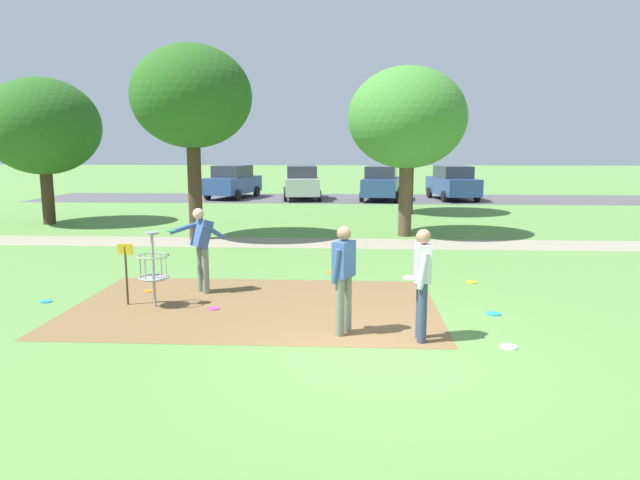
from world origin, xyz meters
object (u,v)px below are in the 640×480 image
(player_throwing, at_px, (344,274))
(parked_car_rightmost, at_px, (453,183))
(tree_near_left, at_px, (410,122))
(frisbee_near_basket, at_px, (213,309))
(frisbee_far_left, at_px, (509,347))
(parked_car_center_right, at_px, (381,183))
(disc_golf_basket, at_px, (150,266))
(player_foreground_watching, at_px, (201,244))
(player_waiting_left, at_px, (422,278))
(parked_car_leftmost, at_px, (233,182))
(tree_mid_left, at_px, (407,118))
(tree_mid_center, at_px, (42,127))
(frisbee_mid_grass, at_px, (471,282))
(parked_car_center_left, at_px, (302,183))
(frisbee_scattered_a, at_px, (150,291))
(frisbee_by_tee, at_px, (493,314))
(tree_near_right, at_px, (192,98))
(frisbee_far_right, at_px, (46,302))

(player_throwing, height_order, parked_car_rightmost, parked_car_rightmost)
(tree_near_left, bearing_deg, frisbee_near_basket, -108.22)
(frisbee_far_left, bearing_deg, parked_car_center_right, 91.88)
(disc_golf_basket, distance_m, player_foreground_watching, 1.28)
(player_waiting_left, relative_size, frisbee_near_basket, 7.68)
(frisbee_near_basket, relative_size, parked_car_leftmost, 0.05)
(tree_mid_left, distance_m, tree_mid_center, 13.32)
(frisbee_mid_grass, height_order, tree_mid_left, tree_mid_left)
(player_foreground_watching, bearing_deg, frisbee_far_left, -28.55)
(frisbee_near_basket, distance_m, parked_car_center_left, 21.58)
(parked_car_rightmost, bearing_deg, frisbee_far_left, -97.73)
(player_waiting_left, xyz_separation_m, frisbee_mid_grass, (1.54, 3.79, -0.96))
(disc_golf_basket, height_order, frisbee_near_basket, disc_golf_basket)
(frisbee_near_basket, xyz_separation_m, frisbee_scattered_a, (-1.60, 1.18, 0.00))
(tree_mid_center, height_order, parked_car_center_left, tree_mid_center)
(frisbee_near_basket, bearing_deg, frisbee_by_tee, -0.59)
(frisbee_by_tee, bearing_deg, frisbee_mid_grass, 87.71)
(tree_mid_left, xyz_separation_m, tree_mid_center, (-13.15, 2.15, -0.17))
(tree_near_left, bearing_deg, tree_mid_left, -96.42)
(disc_golf_basket, relative_size, frisbee_scattered_a, 5.85)
(tree_near_right, bearing_deg, parked_car_center_right, 64.45)
(frisbee_mid_grass, bearing_deg, parked_car_center_right, 93.09)
(player_foreground_watching, height_order, frisbee_by_tee, player_foreground_watching)
(parked_car_center_left, bearing_deg, frisbee_mid_grass, -74.39)
(tree_mid_center, bearing_deg, disc_golf_basket, -54.31)
(parked_car_center_right, bearing_deg, parked_car_rightmost, 5.68)
(player_waiting_left, height_order, frisbee_scattered_a, player_waiting_left)
(player_waiting_left, bearing_deg, disc_golf_basket, 161.41)
(frisbee_by_tee, relative_size, frisbee_scattered_a, 1.02)
(parked_car_leftmost, bearing_deg, tree_mid_left, -57.47)
(disc_golf_basket, relative_size, tree_mid_center, 0.26)
(player_throwing, xyz_separation_m, frisbee_far_right, (-5.65, 1.53, -0.96))
(player_foreground_watching, xyz_separation_m, frisbee_near_basket, (0.50, -1.17, -0.98))
(parked_car_leftmost, bearing_deg, tree_mid_center, -112.87)
(tree_mid_left, height_order, tree_mid_center, tree_mid_left)
(tree_near_right, height_order, parked_car_center_right, tree_near_right)
(player_foreground_watching, distance_m, player_waiting_left, 4.84)
(disc_golf_basket, relative_size, parked_car_rightmost, 0.31)
(player_waiting_left, xyz_separation_m, parked_car_rightmost, (4.45, 23.19, -0.05))
(parked_car_center_left, bearing_deg, parked_car_center_right, -3.10)
(player_waiting_left, bearing_deg, frisbee_scattered_a, 152.70)
(player_throwing, distance_m, frisbee_scattered_a, 4.74)
(frisbee_mid_grass, bearing_deg, frisbee_far_left, -93.84)
(frisbee_far_right, bearing_deg, parked_car_leftmost, 92.52)
(frisbee_mid_grass, bearing_deg, tree_mid_left, 97.60)
(frisbee_far_left, distance_m, parked_car_leftmost, 25.42)
(player_throwing, xyz_separation_m, frisbee_by_tee, (2.62, 1.18, -0.96))
(parked_car_leftmost, height_order, parked_car_rightmost, same)
(tree_near_right, height_order, tree_mid_center, tree_near_right)
(frisbee_near_basket, bearing_deg, parked_car_leftmost, 100.88)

